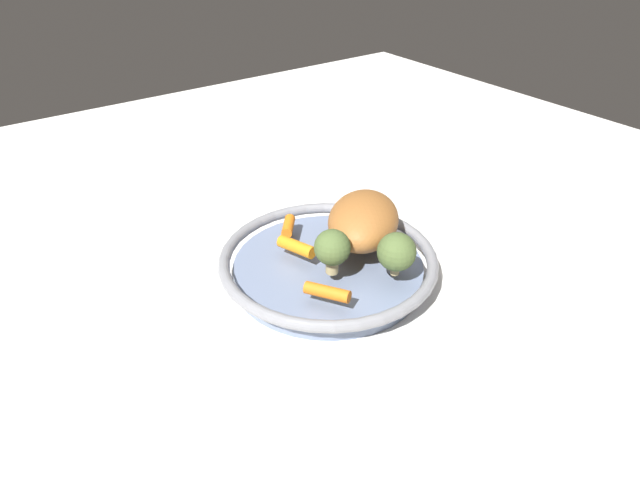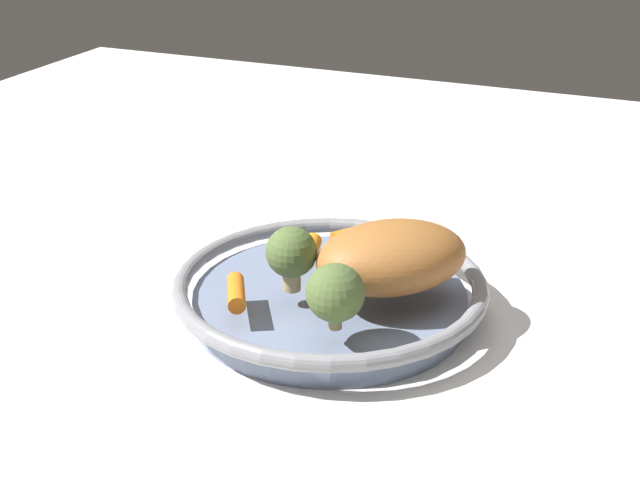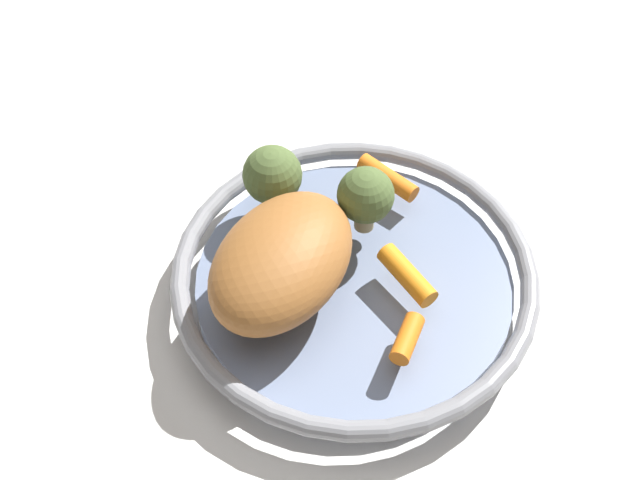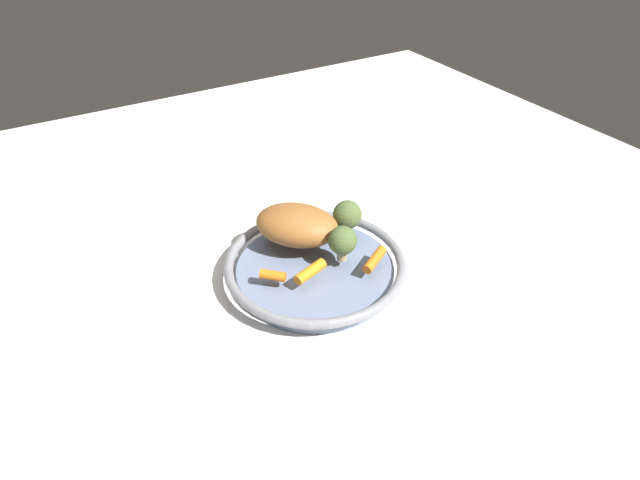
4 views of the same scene
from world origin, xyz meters
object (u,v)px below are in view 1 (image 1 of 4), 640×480
broccoli_floret_small (332,248)px  broccoli_floret_mid (397,252)px  serving_bowl (328,265)px  baby_carrot_center (327,292)px  roast_chicken_piece (361,219)px  baby_carrot_near_rim (288,226)px  baby_carrot_left (296,247)px

broccoli_floret_small → broccoli_floret_mid: bearing=51.5°
serving_bowl → baby_carrot_center: 0.11m
baby_carrot_center → broccoli_floret_mid: (0.01, 0.11, 0.03)m
roast_chicken_piece → baby_carrot_near_rim: bearing=-137.4°
baby_carrot_left → broccoli_floret_small: bearing=9.5°
roast_chicken_piece → broccoli_floret_mid: 0.11m
baby_carrot_center → broccoli_floret_small: bearing=136.6°
baby_carrot_near_rim → baby_carrot_center: bearing=-16.9°
broccoli_floret_mid → baby_carrot_left: bearing=-147.3°
roast_chicken_piece → broccoli_floret_mid: size_ratio=2.43×
broccoli_floret_small → baby_carrot_center: bearing=-43.4°
baby_carrot_left → broccoli_floret_small: (0.07, 0.01, 0.03)m
baby_carrot_near_rim → broccoli_floret_small: 0.14m
baby_carrot_center → baby_carrot_near_rim: (-0.18, 0.05, -0.00)m
baby_carrot_left → broccoli_floret_small: 0.08m
roast_chicken_piece → baby_carrot_near_rim: size_ratio=3.53×
broccoli_floret_small → broccoli_floret_mid: (0.06, 0.07, -0.00)m
serving_bowl → baby_carrot_center: baby_carrot_center is taller
serving_bowl → broccoli_floret_mid: bearing=25.0°
baby_carrot_near_rim → broccoli_floret_mid: broccoli_floret_mid is taller
baby_carrot_left → roast_chicken_piece: bearing=76.0°
broccoli_floret_small → baby_carrot_left: bearing=-170.5°
serving_bowl → baby_carrot_near_rim: bearing=-172.6°
roast_chicken_piece → baby_carrot_left: bearing=-104.0°
serving_bowl → broccoli_floret_small: bearing=-30.4°
baby_carrot_center → roast_chicken_piece: bearing=124.2°
baby_carrot_center → broccoli_floret_small: broccoli_floret_small is taller
baby_carrot_center → broccoli_floret_mid: size_ratio=0.98×
baby_carrot_left → broccoli_floret_small: broccoli_floret_small is taller
baby_carrot_near_rim → baby_carrot_left: size_ratio=0.71×
baby_carrot_left → broccoli_floret_mid: size_ratio=0.96×
baby_carrot_left → serving_bowl: bearing=49.9°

